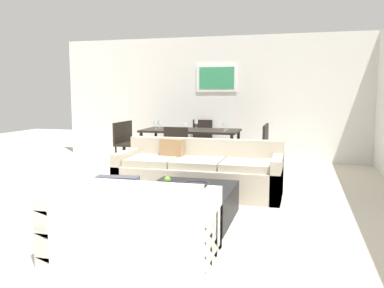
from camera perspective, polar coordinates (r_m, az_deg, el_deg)
ground_plane at (r=5.73m, az=-1.18°, el=-7.68°), size 18.00×18.00×0.00m
back_wall_unit at (r=8.94m, az=7.05°, el=6.41°), size 8.40×0.09×2.70m
sofa_beige at (r=5.95m, az=0.98°, el=-4.24°), size 2.39×0.90×0.78m
loveseat_white at (r=3.69m, az=-8.41°, el=-11.53°), size 1.43×0.90×0.78m
coffee_table at (r=4.77m, az=-0.38°, el=-8.40°), size 1.01×1.08×0.38m
decorative_bowl at (r=4.65m, az=0.62°, el=-5.93°), size 0.30×0.30×0.07m
apple_on_coffee_table at (r=4.93m, az=-3.51°, el=-5.09°), size 0.09×0.09×0.09m
dining_table at (r=8.05m, az=-0.17°, el=1.59°), size 1.91×0.95×0.75m
dining_chair_left_far at (r=8.72m, az=-8.46°, el=0.76°), size 0.44×0.44×0.88m
dining_chair_head at (r=8.91m, az=1.33°, el=0.98°), size 0.44×0.44×0.88m
dining_chair_right_near at (r=7.61m, az=9.34°, el=-0.19°), size 0.44×0.44×0.88m
dining_chair_right_far at (r=8.03m, az=9.65°, el=0.19°), size 0.44×0.44×0.88m
dining_chair_foot at (r=7.23m, az=-2.02°, el=-0.49°), size 0.44×0.44×0.88m
dining_chair_left_near at (r=8.33m, az=-9.63°, el=0.44°), size 0.44×0.44×0.88m
wine_glass_right_near at (r=7.76m, az=4.60°, el=2.78°), size 0.07×0.07×0.17m
wine_glass_left_near at (r=8.13m, az=-5.16°, el=2.90°), size 0.08×0.08×0.16m
wine_glass_foot at (r=7.63m, az=-0.99°, el=2.71°), size 0.06×0.06×0.17m
wine_glass_right_far at (r=7.99m, az=4.91°, el=2.87°), size 0.07×0.07×0.17m
wine_glass_left_far at (r=8.35m, az=-4.61°, el=3.05°), size 0.08×0.08×0.17m
wine_glass_head at (r=8.43m, az=0.57°, el=3.15°), size 0.08×0.08×0.18m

